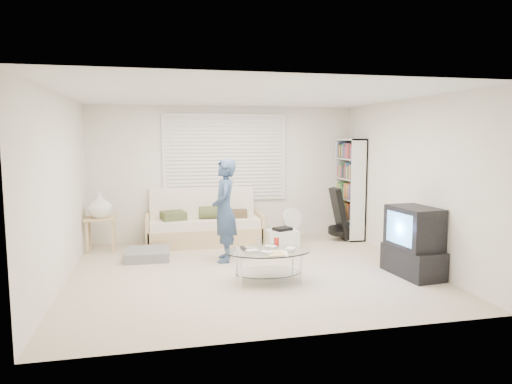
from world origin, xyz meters
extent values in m
plane|color=#B6A48E|center=(0.00, 0.00, 0.00)|extent=(5.00, 5.00, 0.00)
cube|color=white|center=(0.00, 2.25, 1.25)|extent=(5.00, 0.02, 2.50)
cube|color=white|center=(0.00, -2.25, 1.25)|extent=(5.00, 0.02, 2.50)
cube|color=white|center=(-2.50, 0.00, 1.25)|extent=(0.02, 4.50, 2.50)
cube|color=white|center=(2.50, 0.00, 1.25)|extent=(0.02, 4.50, 2.50)
cube|color=white|center=(0.00, 0.00, 2.50)|extent=(5.00, 4.50, 0.02)
cube|color=white|center=(0.00, 2.22, 1.55)|extent=(2.32, 0.06, 1.62)
cube|color=black|center=(0.00, 2.21, 1.55)|extent=(2.20, 0.01, 1.50)
cube|color=silver|center=(0.00, 2.18, 1.55)|extent=(2.16, 0.04, 1.50)
cube|color=silver|center=(0.00, 2.20, 1.55)|extent=(2.32, 0.08, 1.62)
cube|color=tan|center=(-0.45, 1.83, 0.16)|extent=(2.00, 0.80, 0.32)
cube|color=beige|center=(-0.45, 1.81, 0.40)|extent=(1.92, 0.74, 0.16)
cube|color=beige|center=(-0.45, 2.15, 0.70)|extent=(1.92, 0.22, 0.62)
cube|color=tan|center=(-1.45, 1.83, 0.28)|extent=(0.06, 0.80, 0.56)
cube|color=tan|center=(0.55, 1.83, 0.28)|extent=(0.06, 0.80, 0.56)
cube|color=#3E4C2A|center=(-1.00, 1.78, 0.55)|extent=(0.48, 0.48, 0.14)
cylinder|color=#3E4C2A|center=(-0.30, 1.75, 0.59)|extent=(0.50, 0.22, 0.22)
cube|color=#3F2F1F|center=(0.15, 1.81, 0.54)|extent=(0.42, 0.42, 0.12)
cube|color=slate|center=(-1.44, 1.01, 0.08)|extent=(0.69, 0.69, 0.15)
cube|color=tan|center=(-2.22, 1.71, 0.56)|extent=(0.51, 0.41, 0.04)
cube|color=tan|center=(-2.42, 1.56, 0.27)|extent=(0.04, 0.04, 0.55)
cube|color=tan|center=(-2.02, 1.56, 0.27)|extent=(0.04, 0.04, 0.55)
cube|color=tan|center=(-2.42, 1.86, 0.27)|extent=(0.04, 0.04, 0.55)
cube|color=tan|center=(-2.02, 1.86, 0.27)|extent=(0.04, 0.04, 0.55)
imported|color=white|center=(-2.22, 1.71, 0.79)|extent=(0.41, 0.41, 0.43)
cube|color=white|center=(2.33, 1.77, 0.95)|extent=(0.30, 0.80, 1.90)
cube|color=black|center=(2.05, 1.59, 0.51)|extent=(0.33, 0.35, 0.97)
cylinder|color=black|center=(2.02, 1.59, 0.19)|extent=(0.35, 0.36, 0.17)
cylinder|color=white|center=(1.13, 1.60, 0.02)|extent=(0.26, 0.26, 0.03)
cylinder|color=white|center=(1.13, 1.60, 0.18)|extent=(0.04, 0.04, 0.33)
cylinder|color=white|center=(1.13, 1.60, 0.45)|extent=(0.40, 0.24, 0.39)
cylinder|color=white|center=(1.13, 1.60, 0.45)|extent=(0.11, 0.09, 0.10)
cube|color=white|center=(0.84, 1.22, 0.16)|extent=(0.54, 0.39, 0.32)
cube|color=black|center=(0.84, 1.22, 0.34)|extent=(0.36, 0.31, 0.05)
cube|color=black|center=(2.20, -0.69, 0.20)|extent=(0.56, 0.93, 0.39)
cube|color=black|center=(2.20, -0.69, 0.68)|extent=(0.57, 0.79, 0.57)
cube|color=#64BAF8|center=(1.96, -0.71, 0.68)|extent=(0.08, 0.57, 0.44)
ellipsoid|color=silver|center=(0.15, -0.52, 0.42)|extent=(1.19, 0.80, 0.02)
ellipsoid|color=silver|center=(0.15, -0.52, 0.13)|extent=(0.91, 0.61, 0.01)
cylinder|color=silver|center=(-0.26, -0.73, 0.20)|extent=(0.03, 0.03, 0.40)
cylinder|color=silver|center=(0.53, -0.78, 0.20)|extent=(0.03, 0.03, 0.40)
cylinder|color=silver|center=(-0.23, -0.27, 0.20)|extent=(0.03, 0.03, 0.40)
cylinder|color=silver|center=(0.56, -0.32, 0.20)|extent=(0.03, 0.03, 0.40)
cube|color=white|center=(-0.08, -0.59, 0.44)|extent=(0.17, 0.13, 0.04)
cube|color=white|center=(0.21, -0.42, 0.44)|extent=(0.19, 0.17, 0.04)
cube|color=white|center=(0.44, -0.59, 0.44)|extent=(0.17, 0.19, 0.04)
cube|color=white|center=(0.09, -0.71, 0.44)|extent=(0.18, 0.19, 0.04)
cylinder|color=silver|center=(0.08, -0.33, 0.48)|extent=(0.07, 0.07, 0.11)
cylinder|color=red|center=(0.32, -0.33, 0.49)|extent=(0.07, 0.07, 0.12)
cube|color=black|center=(-0.15, -0.38, 0.44)|extent=(0.07, 0.18, 0.02)
cube|color=white|center=(0.25, -0.72, 0.43)|extent=(0.30, 0.36, 0.01)
cube|color=#CFB96C|center=(0.19, -0.74, 0.44)|extent=(0.22, 0.29, 0.01)
imported|color=navy|center=(-0.26, 0.63, 0.80)|extent=(0.46, 0.63, 1.60)
camera|label=1|loc=(-1.28, -6.28, 1.92)|focal=32.00mm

